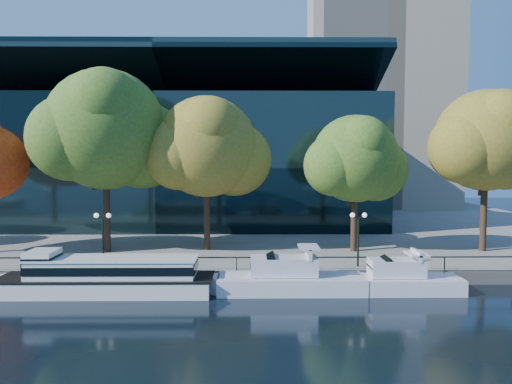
{
  "coord_description": "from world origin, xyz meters",
  "views": [
    {
      "loc": [
        6.0,
        -32.1,
        9.13
      ],
      "look_at": [
        6.44,
        8.0,
        6.33
      ],
      "focal_mm": 35.0,
      "sensor_mm": 36.0,
      "label": 1
    }
  ],
  "objects_px": {
    "tour_boat": "(101,275)",
    "tree_4": "(357,161)",
    "tree_3": "(209,149)",
    "cruiser_far": "(396,279)",
    "tree_2": "(108,132)",
    "cruiser_near": "(284,278)",
    "lamp_2": "(358,227)",
    "tree_5": "(488,142)",
    "lamp_1": "(103,227)"
  },
  "relations": [
    {
      "from": "tour_boat",
      "to": "tree_4",
      "type": "distance_m",
      "value": 22.77
    },
    {
      "from": "tree_3",
      "to": "cruiser_far",
      "type": "bearing_deg",
      "value": -37.84
    },
    {
      "from": "cruiser_far",
      "to": "tree_2",
      "type": "height_order",
      "value": "tree_2"
    },
    {
      "from": "tour_boat",
      "to": "cruiser_near",
      "type": "distance_m",
      "value": 12.31
    },
    {
      "from": "cruiser_far",
      "to": "lamp_2",
      "type": "bearing_deg",
      "value": 116.54
    },
    {
      "from": "cruiser_far",
      "to": "tree_4",
      "type": "bearing_deg",
      "value": 94.18
    },
    {
      "from": "lamp_2",
      "to": "tree_2",
      "type": "bearing_deg",
      "value": 163.2
    },
    {
      "from": "tour_boat",
      "to": "tree_4",
      "type": "height_order",
      "value": "tree_4"
    },
    {
      "from": "tree_4",
      "to": "tree_5",
      "type": "distance_m",
      "value": 11.37
    },
    {
      "from": "tree_4",
      "to": "tour_boat",
      "type": "bearing_deg",
      "value": -152.98
    },
    {
      "from": "tree_3",
      "to": "tree_4",
      "type": "distance_m",
      "value": 12.82
    },
    {
      "from": "cruiser_far",
      "to": "cruiser_near",
      "type": "bearing_deg",
      "value": 178.97
    },
    {
      "from": "cruiser_near",
      "to": "tree_4",
      "type": "relative_size",
      "value": 0.93
    },
    {
      "from": "cruiser_near",
      "to": "tree_5",
      "type": "relative_size",
      "value": 0.79
    },
    {
      "from": "tree_3",
      "to": "lamp_2",
      "type": "bearing_deg",
      "value": -30.35
    },
    {
      "from": "tree_2",
      "to": "tree_3",
      "type": "relative_size",
      "value": 1.16
    },
    {
      "from": "tree_2",
      "to": "lamp_1",
      "type": "distance_m",
      "value": 9.57
    },
    {
      "from": "tour_boat",
      "to": "lamp_1",
      "type": "distance_m",
      "value": 4.67
    },
    {
      "from": "tree_5",
      "to": "lamp_1",
      "type": "relative_size",
      "value": 3.46
    },
    {
      "from": "cruiser_near",
      "to": "lamp_2",
      "type": "height_order",
      "value": "lamp_2"
    },
    {
      "from": "tree_5",
      "to": "cruiser_near",
      "type": "bearing_deg",
      "value": -152.21
    },
    {
      "from": "cruiser_near",
      "to": "tree_5",
      "type": "bearing_deg",
      "value": 27.79
    },
    {
      "from": "tour_boat",
      "to": "cruiser_far",
      "type": "height_order",
      "value": "tour_boat"
    },
    {
      "from": "tree_2",
      "to": "tree_4",
      "type": "distance_m",
      "value": 21.4
    },
    {
      "from": "tree_5",
      "to": "lamp_2",
      "type": "bearing_deg",
      "value": -154.02
    },
    {
      "from": "tree_2",
      "to": "lamp_2",
      "type": "xyz_separation_m",
      "value": [
        20.15,
        -6.08,
        -7.29
      ]
    },
    {
      "from": "tree_4",
      "to": "lamp_2",
      "type": "bearing_deg",
      "value": -100.33
    },
    {
      "from": "tree_3",
      "to": "cruiser_near",
      "type": "bearing_deg",
      "value": -60.12
    },
    {
      "from": "tree_4",
      "to": "lamp_2",
      "type": "height_order",
      "value": "tree_4"
    },
    {
      "from": "lamp_2",
      "to": "lamp_1",
      "type": "bearing_deg",
      "value": 180.0
    },
    {
      "from": "tree_2",
      "to": "tree_3",
      "type": "height_order",
      "value": "tree_2"
    },
    {
      "from": "tree_4",
      "to": "lamp_1",
      "type": "xyz_separation_m",
      "value": [
        -20.02,
        -6.07,
        -4.86
      ]
    },
    {
      "from": "cruiser_far",
      "to": "tree_4",
      "type": "xyz_separation_m",
      "value": [
        -0.71,
        9.71,
        7.91
      ]
    },
    {
      "from": "cruiser_near",
      "to": "cruiser_far",
      "type": "bearing_deg",
      "value": -1.03
    },
    {
      "from": "cruiser_far",
      "to": "tree_5",
      "type": "distance_m",
      "value": 17.16
    },
    {
      "from": "tree_3",
      "to": "lamp_2",
      "type": "xyz_separation_m",
      "value": [
        11.65,
        -6.82,
        -5.88
      ]
    },
    {
      "from": "tour_boat",
      "to": "lamp_2",
      "type": "bearing_deg",
      "value": 11.54
    },
    {
      "from": "cruiser_near",
      "to": "lamp_1",
      "type": "xyz_separation_m",
      "value": [
        -13.2,
        3.5,
        2.99
      ]
    },
    {
      "from": "cruiser_near",
      "to": "cruiser_far",
      "type": "relative_size",
      "value": 1.23
    },
    {
      "from": "tour_boat",
      "to": "tree_3",
      "type": "relative_size",
      "value": 1.16
    },
    {
      "from": "cruiser_far",
      "to": "tree_5",
      "type": "bearing_deg",
      "value": 42.49
    },
    {
      "from": "cruiser_far",
      "to": "tree_3",
      "type": "distance_m",
      "value": 19.24
    },
    {
      "from": "cruiser_far",
      "to": "lamp_1",
      "type": "relative_size",
      "value": 2.21
    },
    {
      "from": "tree_5",
      "to": "lamp_2",
      "type": "relative_size",
      "value": 3.46
    },
    {
      "from": "tree_4",
      "to": "tree_3",
      "type": "bearing_deg",
      "value": 176.66
    },
    {
      "from": "cruiser_near",
      "to": "lamp_1",
      "type": "height_order",
      "value": "lamp_1"
    },
    {
      "from": "lamp_1",
      "to": "cruiser_far",
      "type": "bearing_deg",
      "value": -9.95
    },
    {
      "from": "cruiser_near",
      "to": "tree_4",
      "type": "distance_m",
      "value": 14.14
    },
    {
      "from": "tour_boat",
      "to": "lamp_1",
      "type": "xyz_separation_m",
      "value": [
        -0.9,
        3.68,
        2.73
      ]
    },
    {
      "from": "tree_5",
      "to": "cruiser_far",
      "type": "bearing_deg",
      "value": -137.51
    }
  ]
}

